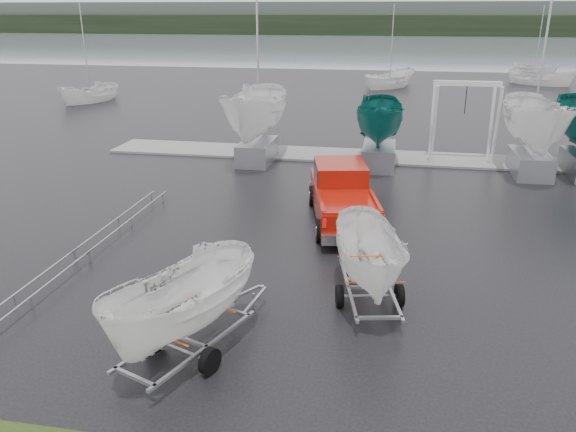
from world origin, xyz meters
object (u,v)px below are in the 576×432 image
Objects in this scene: pickup_truck at (342,192)px; boat_hoist at (465,110)px; trailer_hitched at (373,208)px; trailer_parked at (181,246)px.

boat_hoist is (5.27, 9.65, 1.63)m from pickup_truck.
trailer_hitched is at bearing -103.82° from boat_hoist.
pickup_truck is 10.18m from trailer_parked.
pickup_truck is at bearing 90.00° from trailer_hitched.
pickup_truck is 1.27× the size of trailer_hitched.
trailer_hitched is at bearing -90.00° from pickup_truck.
trailer_parked is (-2.56, -9.70, 1.72)m from pickup_truck.
trailer_hitched is 0.97× the size of trailer_parked.
trailer_parked is at bearing -112.04° from boat_hoist.
trailer_hitched is at bearing 61.65° from trailer_parked.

